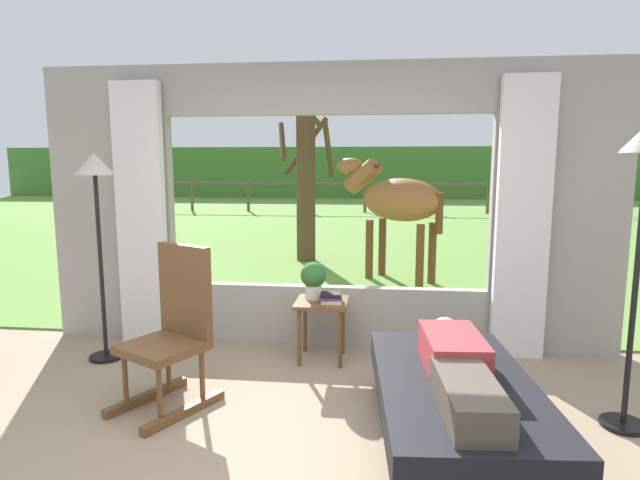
{
  "coord_description": "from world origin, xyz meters",
  "views": [
    {
      "loc": [
        0.48,
        -2.44,
        1.69
      ],
      "look_at": [
        0.0,
        1.8,
        1.05
      ],
      "focal_mm": 29.35,
      "sensor_mm": 36.0,
      "label": 1
    }
  ],
  "objects_px": {
    "reclining_person": "(457,365)",
    "rocking_chair": "(174,328)",
    "pasture_tree": "(305,178)",
    "book_stack": "(331,298)",
    "horse": "(396,201)",
    "floor_lamp_left": "(96,194)",
    "side_table": "(322,312)",
    "recliner_sofa": "(454,410)",
    "potted_plant": "(313,278)"
  },
  "relations": [
    {
      "from": "recliner_sofa",
      "to": "book_stack",
      "type": "height_order",
      "value": "book_stack"
    },
    {
      "from": "side_table",
      "to": "horse",
      "type": "relative_size",
      "value": 0.3
    },
    {
      "from": "reclining_person",
      "to": "pasture_tree",
      "type": "relative_size",
      "value": 0.45
    },
    {
      "from": "potted_plant",
      "to": "side_table",
      "type": "bearing_deg",
      "value": -36.87
    },
    {
      "from": "side_table",
      "to": "floor_lamp_left",
      "type": "xyz_separation_m",
      "value": [
        -1.86,
        -0.19,
        1.0
      ]
    },
    {
      "from": "reclining_person",
      "to": "rocking_chair",
      "type": "bearing_deg",
      "value": 163.89
    },
    {
      "from": "recliner_sofa",
      "to": "pasture_tree",
      "type": "relative_size",
      "value": 0.56
    },
    {
      "from": "book_stack",
      "to": "pasture_tree",
      "type": "height_order",
      "value": "pasture_tree"
    },
    {
      "from": "reclining_person",
      "to": "floor_lamp_left",
      "type": "bearing_deg",
      "value": 153.68
    },
    {
      "from": "rocking_chair",
      "to": "potted_plant",
      "type": "xyz_separation_m",
      "value": [
        0.85,
        1.0,
        0.16
      ]
    },
    {
      "from": "book_stack",
      "to": "recliner_sofa",
      "type": "bearing_deg",
      "value": -55.11
    },
    {
      "from": "rocking_chair",
      "to": "horse",
      "type": "relative_size",
      "value": 0.65
    },
    {
      "from": "reclining_person",
      "to": "pasture_tree",
      "type": "xyz_separation_m",
      "value": [
        -1.71,
        5.8,
        0.9
      ]
    },
    {
      "from": "book_stack",
      "to": "horse",
      "type": "bearing_deg",
      "value": 78.9
    },
    {
      "from": "book_stack",
      "to": "horse",
      "type": "relative_size",
      "value": 0.11
    },
    {
      "from": "recliner_sofa",
      "to": "potted_plant",
      "type": "distance_m",
      "value": 1.75
    },
    {
      "from": "book_stack",
      "to": "floor_lamp_left",
      "type": "distance_m",
      "value": 2.13
    },
    {
      "from": "recliner_sofa",
      "to": "side_table",
      "type": "relative_size",
      "value": 3.39
    },
    {
      "from": "side_table",
      "to": "pasture_tree",
      "type": "xyz_separation_m",
      "value": [
        -0.77,
        4.47,
        1.0
      ]
    },
    {
      "from": "recliner_sofa",
      "to": "potted_plant",
      "type": "bearing_deg",
      "value": 123.08
    },
    {
      "from": "reclining_person",
      "to": "floor_lamp_left",
      "type": "distance_m",
      "value": 3.16
    },
    {
      "from": "side_table",
      "to": "horse",
      "type": "xyz_separation_m",
      "value": [
        0.71,
        3.11,
        0.73
      ]
    },
    {
      "from": "horse",
      "to": "floor_lamp_left",
      "type": "bearing_deg",
      "value": 177.66
    },
    {
      "from": "reclining_person",
      "to": "floor_lamp_left",
      "type": "xyz_separation_m",
      "value": [
        -2.8,
        1.14,
        0.9
      ]
    },
    {
      "from": "floor_lamp_left",
      "to": "pasture_tree",
      "type": "xyz_separation_m",
      "value": [
        1.09,
        4.66,
        0.0
      ]
    },
    {
      "from": "side_table",
      "to": "pasture_tree",
      "type": "height_order",
      "value": "pasture_tree"
    },
    {
      "from": "recliner_sofa",
      "to": "horse",
      "type": "bearing_deg",
      "value": 88.91
    },
    {
      "from": "rocking_chair",
      "to": "side_table",
      "type": "xyz_separation_m",
      "value": [
        0.93,
        0.94,
        -0.12
      ]
    },
    {
      "from": "reclining_person",
      "to": "pasture_tree",
      "type": "height_order",
      "value": "pasture_tree"
    },
    {
      "from": "side_table",
      "to": "horse",
      "type": "height_order",
      "value": "horse"
    },
    {
      "from": "side_table",
      "to": "floor_lamp_left",
      "type": "bearing_deg",
      "value": -174.2
    },
    {
      "from": "side_table",
      "to": "potted_plant",
      "type": "bearing_deg",
      "value": 143.13
    },
    {
      "from": "potted_plant",
      "to": "horse",
      "type": "distance_m",
      "value": 3.18
    },
    {
      "from": "recliner_sofa",
      "to": "floor_lamp_left",
      "type": "bearing_deg",
      "value": 154.56
    },
    {
      "from": "floor_lamp_left",
      "to": "horse",
      "type": "bearing_deg",
      "value": 52.1
    },
    {
      "from": "rocking_chair",
      "to": "floor_lamp_left",
      "type": "relative_size",
      "value": 0.64
    },
    {
      "from": "reclining_person",
      "to": "potted_plant",
      "type": "xyz_separation_m",
      "value": [
        -1.02,
        1.39,
        0.18
      ]
    },
    {
      "from": "rocking_chair",
      "to": "pasture_tree",
      "type": "distance_m",
      "value": 5.48
    },
    {
      "from": "potted_plant",
      "to": "pasture_tree",
      "type": "relative_size",
      "value": 0.1
    },
    {
      "from": "reclining_person",
      "to": "floor_lamp_left",
      "type": "relative_size",
      "value": 0.82
    },
    {
      "from": "recliner_sofa",
      "to": "horse",
      "type": "xyz_separation_m",
      "value": [
        -0.23,
        4.39,
        0.94
      ]
    },
    {
      "from": "horse",
      "to": "rocking_chair",
      "type": "bearing_deg",
      "value": -166.44
    },
    {
      "from": "potted_plant",
      "to": "book_stack",
      "type": "bearing_deg",
      "value": -35.38
    },
    {
      "from": "pasture_tree",
      "to": "potted_plant",
      "type": "bearing_deg",
      "value": -81.08
    },
    {
      "from": "floor_lamp_left",
      "to": "reclining_person",
      "type": "bearing_deg",
      "value": -22.19
    },
    {
      "from": "rocking_chair",
      "to": "pasture_tree",
      "type": "relative_size",
      "value": 0.35
    },
    {
      "from": "reclining_person",
      "to": "horse",
      "type": "distance_m",
      "value": 4.49
    },
    {
      "from": "reclining_person",
      "to": "pasture_tree",
      "type": "distance_m",
      "value": 6.12
    },
    {
      "from": "recliner_sofa",
      "to": "floor_lamp_left",
      "type": "xyz_separation_m",
      "value": [
        -2.8,
        1.09,
        1.2
      ]
    },
    {
      "from": "book_stack",
      "to": "horse",
      "type": "height_order",
      "value": "horse"
    }
  ]
}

